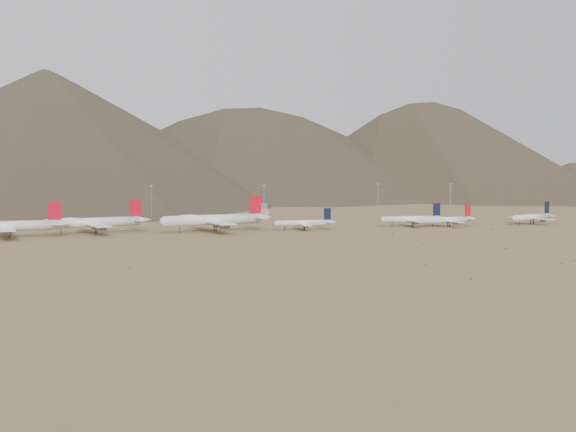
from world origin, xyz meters
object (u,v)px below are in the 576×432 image
object	(u,v)px
control_tower	(262,212)
widebody_west	(8,226)
widebody_east	(214,220)
widebody_centre	(94,222)
narrowbody_b	(413,219)
narrowbody_a	(305,223)

from	to	relation	value
control_tower	widebody_west	bearing A→B (deg)	-149.35
widebody_east	control_tower	size ratio (longest dim) A/B	5.87
widebody_west	widebody_east	bearing A→B (deg)	-4.66
widebody_centre	widebody_east	size ratio (longest dim) A/B	0.89
widebody_west	widebody_centre	size ratio (longest dim) A/B	1.01
widebody_east	narrowbody_b	world-z (taller)	widebody_east
widebody_centre	narrowbody_a	size ratio (longest dim) A/B	1.57
widebody_centre	widebody_east	xyz separation A→B (m)	(68.59, -6.77, 0.69)
widebody_west	narrowbody_a	world-z (taller)	widebody_west
narrowbody_b	widebody_centre	bearing A→B (deg)	-177.89
widebody_west	narrowbody_b	world-z (taller)	widebody_west
narrowbody_a	control_tower	size ratio (longest dim) A/B	3.35
narrowbody_b	control_tower	xyz separation A→B (m)	(-80.35, 85.85, 0.45)
widebody_west	narrowbody_a	distance (m)	170.32
widebody_centre	widebody_east	distance (m)	68.92
widebody_centre	narrowbody_b	xyz separation A→B (m)	(199.63, -2.38, -1.75)
widebody_east	control_tower	xyz separation A→B (m)	(50.70, 90.24, -1.99)
widebody_east	widebody_west	bearing A→B (deg)	171.92
narrowbody_b	control_tower	bearing A→B (deg)	135.90
widebody_west	control_tower	bearing A→B (deg)	22.25
widebody_centre	narrowbody_a	distance (m)	124.91
widebody_centre	control_tower	distance (m)	145.60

